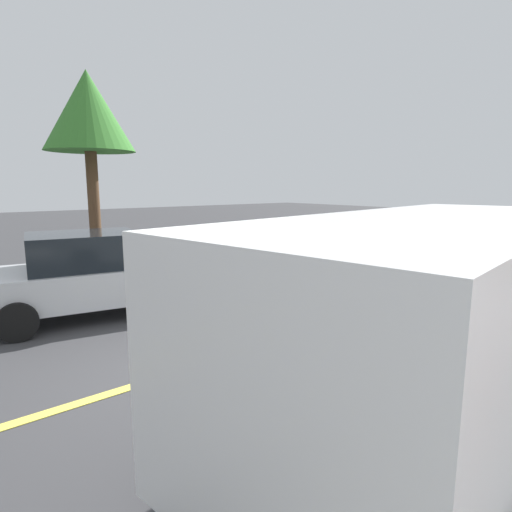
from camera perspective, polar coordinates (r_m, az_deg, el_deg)
The scene contains 5 objects.
ground_plane at distance 5.98m, azimuth -9.73°, elevation -15.08°, with size 80.00×80.00×0.00m, color #38383A.
lane_marking_centre at distance 7.78m, azimuth 10.07°, elevation -9.12°, with size 28.00×0.16×0.01m, color #E0D14C.
white_van at distance 4.37m, azimuth 22.86°, elevation -7.32°, with size 5.43×2.85×2.20m.
car_silver_crossing at distance 8.63m, azimuth -21.17°, elevation -2.30°, with size 4.24×2.60×1.60m.
tree_left_verge at distance 11.69m, azimuth -21.75°, elevation 17.42°, with size 2.19×2.19×5.26m.
Camera 1 is at (-2.64, -4.76, 2.48)m, focal length 29.56 mm.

